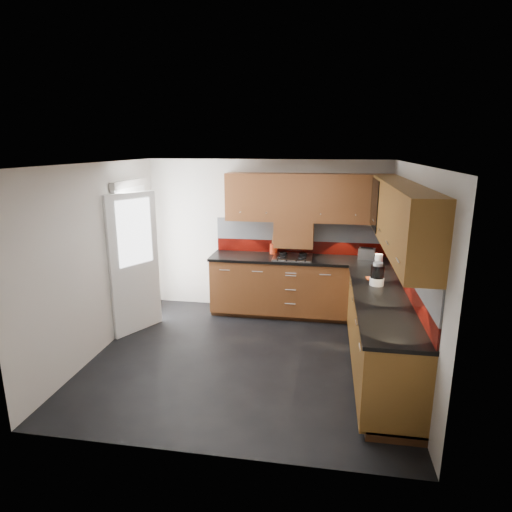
% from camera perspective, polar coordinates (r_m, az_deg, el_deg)
% --- Properties ---
extents(room, '(4.00, 3.80, 2.64)m').
position_cam_1_polar(room, '(5.05, -1.42, 1.93)').
color(room, black).
extents(base_cabinets, '(2.70, 3.20, 0.95)m').
position_cam_1_polar(base_cabinets, '(5.96, 10.16, -6.98)').
color(base_cabinets, '#562B13').
rests_on(base_cabinets, room).
extents(countertop, '(2.72, 3.22, 0.04)m').
position_cam_1_polar(countertop, '(5.79, 10.24, -2.58)').
color(countertop, black).
rests_on(countertop, base_cabinets).
extents(backsplash, '(2.70, 3.20, 0.54)m').
position_cam_1_polar(backsplash, '(5.94, 12.48, 0.64)').
color(backsplash, '#6B0F09').
rests_on(backsplash, countertop).
extents(upper_cabinets, '(2.50, 3.20, 0.72)m').
position_cam_1_polar(upper_cabinets, '(5.68, 12.43, 6.48)').
color(upper_cabinets, '#562B13').
rests_on(upper_cabinets, room).
extents(extractor_hood, '(0.60, 0.33, 0.40)m').
position_cam_1_polar(extractor_hood, '(6.63, 5.07, 2.96)').
color(extractor_hood, '#562B13').
rests_on(extractor_hood, room).
extents(glass_cabinet, '(0.32, 0.80, 0.66)m').
position_cam_1_polar(glass_cabinet, '(6.00, 16.92, 6.86)').
color(glass_cabinet, black).
rests_on(glass_cabinet, room).
extents(back_door, '(0.42, 1.19, 2.04)m').
position_cam_1_polar(back_door, '(6.40, -15.95, -0.23)').
color(back_door, white).
rests_on(back_door, room).
extents(gas_hob, '(0.59, 0.52, 0.05)m').
position_cam_1_polar(gas_hob, '(6.54, 4.90, -0.12)').
color(gas_hob, silver).
rests_on(gas_hob, countertop).
extents(utensil_pot, '(0.12, 0.12, 0.44)m').
position_cam_1_polar(utensil_pot, '(6.76, 2.37, 1.12)').
color(utensil_pot, red).
rests_on(utensil_pot, countertop).
extents(toaster, '(0.26, 0.19, 0.17)m').
position_cam_1_polar(toaster, '(6.64, 14.55, 0.30)').
color(toaster, silver).
rests_on(toaster, countertop).
extents(food_processor, '(0.17, 0.17, 0.29)m').
position_cam_1_polar(food_processor, '(5.42, 15.86, -2.43)').
color(food_processor, white).
rests_on(food_processor, countertop).
extents(paper_towel, '(0.14, 0.14, 0.23)m').
position_cam_1_polar(paper_towel, '(6.09, 16.02, -0.79)').
color(paper_towel, white).
rests_on(paper_towel, countertop).
extents(orange_cloth, '(0.16, 0.14, 0.02)m').
position_cam_1_polar(orange_cloth, '(5.69, 15.25, -2.90)').
color(orange_cloth, '#FA551B').
rests_on(orange_cloth, countertop).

